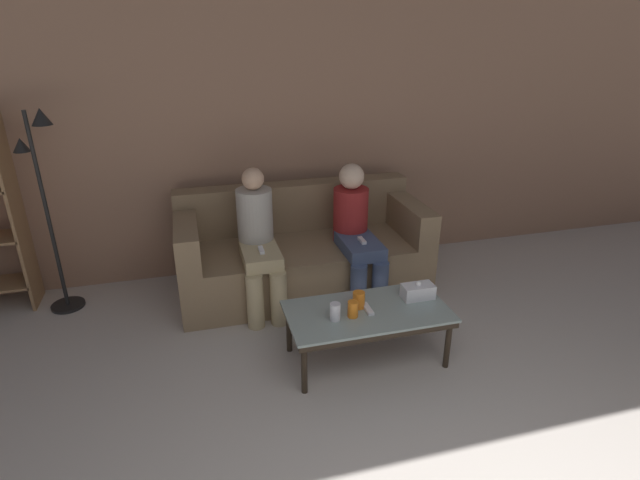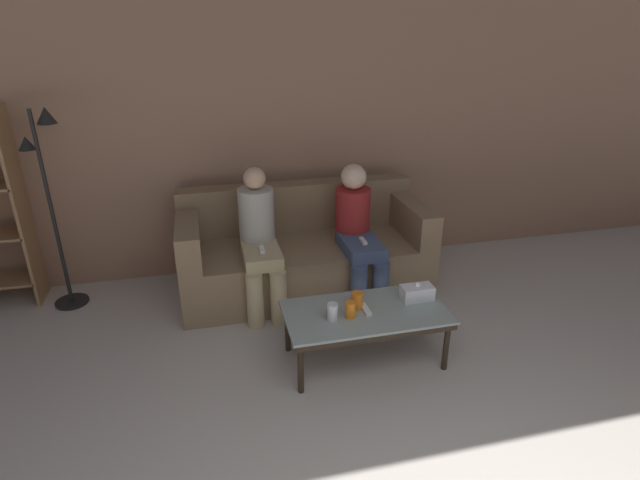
{
  "view_description": "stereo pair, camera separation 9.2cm",
  "coord_description": "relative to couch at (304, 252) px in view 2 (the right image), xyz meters",
  "views": [
    {
      "loc": [
        -0.88,
        -0.49,
        2.12
      ],
      "look_at": [
        0.0,
        2.74,
        0.69
      ],
      "focal_mm": 28.0,
      "sensor_mm": 36.0,
      "label": 1
    },
    {
      "loc": [
        -0.79,
        -0.52,
        2.12
      ],
      "look_at": [
        0.0,
        2.74,
        0.69
      ],
      "focal_mm": 28.0,
      "sensor_mm": 36.0,
      "label": 2
    }
  ],
  "objects": [
    {
      "name": "wall_back",
      "position": [
        0.0,
        0.52,
        0.98
      ],
      "size": [
        12.0,
        0.06,
        2.6
      ],
      "color": "#9E755B",
      "rests_on": "ground_plane"
    },
    {
      "name": "couch",
      "position": [
        0.0,
        0.0,
        0.0
      ],
      "size": [
        2.07,
        0.9,
        0.86
      ],
      "color": "#897051",
      "rests_on": "ground_plane"
    },
    {
      "name": "coffee_table",
      "position": [
        0.18,
        -1.16,
        0.03
      ],
      "size": [
        1.08,
        0.56,
        0.39
      ],
      "color": "#8C9E99",
      "rests_on": "ground_plane"
    },
    {
      "name": "cup_near_left",
      "position": [
        -0.07,
        -1.22,
        0.13
      ],
      "size": [
        0.07,
        0.07,
        0.12
      ],
      "color": "silver",
      "rests_on": "coffee_table"
    },
    {
      "name": "cup_near_right",
      "position": [
        0.13,
        -1.11,
        0.12
      ],
      "size": [
        0.08,
        0.08,
        0.11
      ],
      "color": "orange",
      "rests_on": "coffee_table"
    },
    {
      "name": "cup_far_center",
      "position": [
        0.06,
        -1.21,
        0.12
      ],
      "size": [
        0.07,
        0.07,
        0.11
      ],
      "color": "orange",
      "rests_on": "coffee_table"
    },
    {
      "name": "tissue_box",
      "position": [
        0.57,
        -1.09,
        0.12
      ],
      "size": [
        0.22,
        0.12,
        0.13
      ],
      "color": "white",
      "rests_on": "coffee_table"
    },
    {
      "name": "game_remote",
      "position": [
        0.18,
        -1.16,
        0.08
      ],
      "size": [
        0.04,
        0.15,
        0.02
      ],
      "color": "white",
      "rests_on": "coffee_table"
    },
    {
      "name": "standing_lamp",
      "position": [
        -1.93,
        0.15,
        0.66
      ],
      "size": [
        0.31,
        0.26,
        1.6
      ],
      "color": "black",
      "rests_on": "ground_plane"
    },
    {
      "name": "seated_person_left_end",
      "position": [
        -0.4,
        -0.23,
        0.27
      ],
      "size": [
        0.31,
        0.66,
        1.13
      ],
      "color": "tan",
      "rests_on": "ground_plane"
    },
    {
      "name": "seated_person_mid_left",
      "position": [
        0.4,
        -0.25,
        0.27
      ],
      "size": [
        0.31,
        0.71,
        1.1
      ],
      "color": "#47567A",
      "rests_on": "ground_plane"
    }
  ]
}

